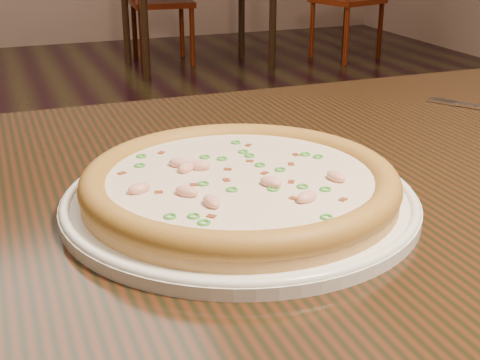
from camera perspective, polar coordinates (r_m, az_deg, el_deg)
name	(u,v)px	position (r m, az deg, el deg)	size (l,w,h in m)	color
hero_table	(318,251)	(0.82, 6.67, -6.08)	(1.20, 0.80, 0.75)	black
plate	(240,199)	(0.68, 0.00, -1.66)	(0.36, 0.36, 0.02)	white
pizza	(240,183)	(0.68, -0.01, -0.24)	(0.32, 0.32, 0.03)	tan
chair_c	(154,2)	(4.99, -7.38, 14.84)	(0.45, 0.45, 0.95)	#561006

